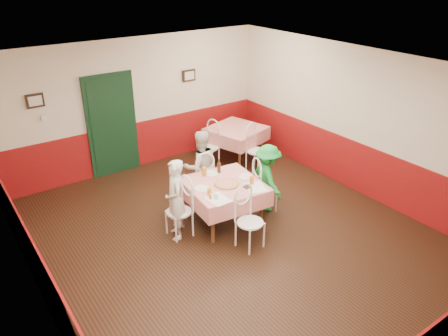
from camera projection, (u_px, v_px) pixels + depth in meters
floor at (233, 237)px, 7.32m from camera, size 7.00×7.00×0.00m
ceiling at (235, 70)px, 6.10m from camera, size 7.00×7.00×0.00m
back_wall at (136, 105)px, 9.28m from camera, size 6.00×0.10×2.80m
left_wall at (29, 222)px, 5.15m from camera, size 0.10×7.00×2.80m
right_wall at (361, 123)px, 8.27m from camera, size 0.10×7.00×2.80m
wainscot_back at (140, 144)px, 9.66m from camera, size 6.00×0.03×1.00m
wainscot_left at (44, 282)px, 5.55m from camera, size 0.03×7.00×1.00m
wainscot_right at (354, 166)px, 8.65m from camera, size 0.03×7.00×1.00m
door at (112, 126)px, 9.09m from camera, size 0.96×0.06×2.10m
picture_left at (35, 101)px, 8.01m from camera, size 0.32×0.03×0.26m
picture_right at (189, 75)px, 9.73m from camera, size 0.32×0.03×0.26m
thermostat at (44, 118)px, 8.22m from camera, size 0.10×0.03×0.10m
main_table at (224, 203)px, 7.58m from camera, size 1.34×1.34×0.77m
second_table at (236, 143)px, 10.01m from camera, size 1.39×1.39×0.77m
chair_left at (179, 212)px, 7.18m from camera, size 0.43×0.43×0.90m
chair_right at (265, 188)px, 7.92m from camera, size 0.51×0.51×0.90m
chair_far at (202, 180)px, 8.22m from camera, size 0.49×0.49×0.90m
chair_near at (250, 223)px, 6.88m from camera, size 0.46×0.46×0.90m
chair_second_a at (209, 148)px, 9.59m from camera, size 0.52×0.52×0.90m
chair_second_b at (257, 151)px, 9.42m from camera, size 0.52×0.52×0.90m
pizza at (227, 184)px, 7.38m from camera, size 0.46×0.46×0.03m
plate_left at (202, 188)px, 7.24m from camera, size 0.28×0.28×0.01m
plate_right at (246, 177)px, 7.63m from camera, size 0.28×0.28×0.01m
plate_far at (212, 173)px, 7.74m from camera, size 0.28×0.28×0.01m
glass_a at (209, 192)px, 7.01m from camera, size 0.07×0.07×0.12m
glass_b at (252, 180)px, 7.37m from camera, size 0.08×0.08×0.14m
glass_c at (204, 171)px, 7.65m from camera, size 0.09×0.09×0.16m
beer_bottle at (219, 167)px, 7.73m from camera, size 0.07×0.07×0.24m
shaker_a at (214, 197)px, 6.91m from camera, size 0.04×0.04×0.09m
shaker_b at (217, 197)px, 6.90m from camera, size 0.04×0.04×0.09m
shaker_c at (210, 196)px, 6.92m from camera, size 0.04×0.04×0.09m
menu_left at (218, 199)px, 6.93m from camera, size 0.31×0.41×0.00m
menu_right at (256, 187)px, 7.29m from camera, size 0.41×0.47×0.00m
wallet at (248, 187)px, 7.28m from camera, size 0.12×0.10×0.02m
diner_left at (175, 200)px, 7.05m from camera, size 0.48×0.58×1.38m
diner_far at (201, 166)px, 8.15m from camera, size 0.78×0.66×1.41m
diner_right at (268, 178)px, 7.86m from camera, size 0.64×0.90×1.27m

